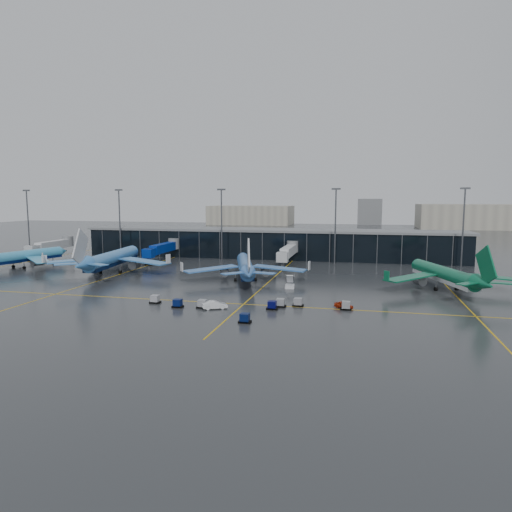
% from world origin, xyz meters
% --- Properties ---
extents(ground, '(600.00, 600.00, 0.00)m').
position_xyz_m(ground, '(0.00, 0.00, 0.00)').
color(ground, '#282B2D').
rests_on(ground, ground).
extents(terminal_pier, '(142.00, 17.00, 10.70)m').
position_xyz_m(terminal_pier, '(0.00, 62.00, 5.42)').
color(terminal_pier, black).
rests_on(terminal_pier, ground).
extents(jet_bridges, '(94.00, 27.50, 7.20)m').
position_xyz_m(jet_bridges, '(-35.00, 42.99, 4.55)').
color(jet_bridges, '#595B60').
rests_on(jet_bridges, ground).
extents(flood_masts, '(203.00, 0.50, 25.50)m').
position_xyz_m(flood_masts, '(5.00, 50.00, 13.81)').
color(flood_masts, '#595B60').
rests_on(flood_masts, ground).
extents(distant_hangars, '(260.00, 71.00, 22.00)m').
position_xyz_m(distant_hangars, '(49.94, 270.08, 8.79)').
color(distant_hangars, '#B2AD99').
rests_on(distant_hangars, ground).
extents(taxi_lines, '(220.00, 120.00, 0.02)m').
position_xyz_m(taxi_lines, '(10.00, 10.61, 0.01)').
color(taxi_lines, gold).
rests_on(taxi_lines, ground).
extents(airliner_klm_west, '(41.07, 44.48, 11.62)m').
position_xyz_m(airliner_klm_west, '(-71.64, 18.64, 5.81)').
color(airliner_klm_west, '#3FA0D0').
rests_on(airliner_klm_west, ground).
extents(airliner_arkefly, '(44.58, 49.19, 13.61)m').
position_xyz_m(airliner_arkefly, '(-38.56, 16.33, 6.81)').
color(airliner_arkefly, '#3E83CC').
rests_on(airliner_arkefly, ground).
extents(airliner_klm_near, '(44.76, 47.97, 12.16)m').
position_xyz_m(airliner_klm_near, '(3.16, 12.92, 6.08)').
color(airliner_klm_near, '#3A73C1').
rests_on(airliner_klm_near, ground).
extents(airliner_aer_lingus, '(44.00, 47.00, 11.81)m').
position_xyz_m(airliner_aer_lingus, '(53.32, 11.65, 5.90)').
color(airliner_aer_lingus, '#0B613F').
rests_on(airliner_aer_lingus, ground).
extents(baggage_carts, '(41.74, 16.18, 1.70)m').
position_xyz_m(baggage_carts, '(11.59, -18.94, 0.76)').
color(baggage_carts, black).
rests_on(baggage_carts, ground).
extents(mobile_airstair, '(2.53, 3.42, 3.45)m').
position_xyz_m(mobile_airstair, '(16.71, 4.61, 0.77)').
color(mobile_airstair, silver).
rests_on(mobile_airstair, ground).
extents(service_van_red, '(4.18, 3.34, 1.34)m').
position_xyz_m(service_van_red, '(30.57, -13.94, 0.67)').
color(service_van_red, '#B52A0D').
rests_on(service_van_red, ground).
extents(service_van_white, '(5.24, 3.85, 1.65)m').
position_xyz_m(service_van_white, '(5.41, -20.32, 0.82)').
color(service_van_white, silver).
rests_on(service_van_white, ground).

